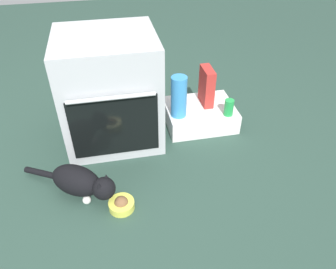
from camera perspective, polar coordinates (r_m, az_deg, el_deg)
The scene contains 8 objects.
ground at distance 2.07m, azimuth -8.50°, elevation -7.73°, with size 8.00×8.00×0.00m, color #284238.
oven at distance 2.21m, azimuth -10.09°, elevation 7.67°, with size 0.63×0.63×0.74m.
pantry_cabinet at distance 2.47m, azimuth 5.57°, elevation 3.48°, with size 0.50×0.39×0.15m, color white.
food_bowl at distance 1.89m, azimuth -8.16°, elevation -12.03°, with size 0.15×0.15×0.08m.
cat at distance 1.95m, azimuth -15.09°, elevation -8.00°, with size 0.55×0.42×0.19m.
cereal_box at distance 2.41m, azimuth 6.80°, elevation 8.39°, with size 0.07×0.18×0.28m, color #B72D28.
soda_can at distance 2.33m, azimuth 10.63°, elevation 4.67°, with size 0.07×0.07×0.12m, color green.
water_bottle at distance 2.25m, azimuth 1.92°, elevation 6.64°, with size 0.11×0.11×0.30m, color #388CD1.
Camera 1 is at (0.01, -1.46, 1.46)m, focal length 34.73 mm.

